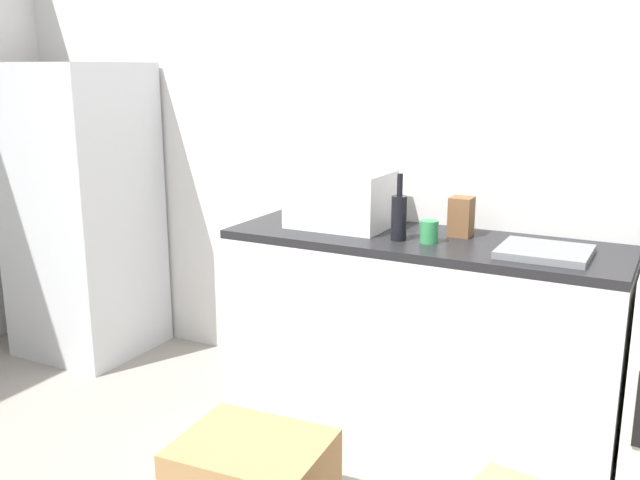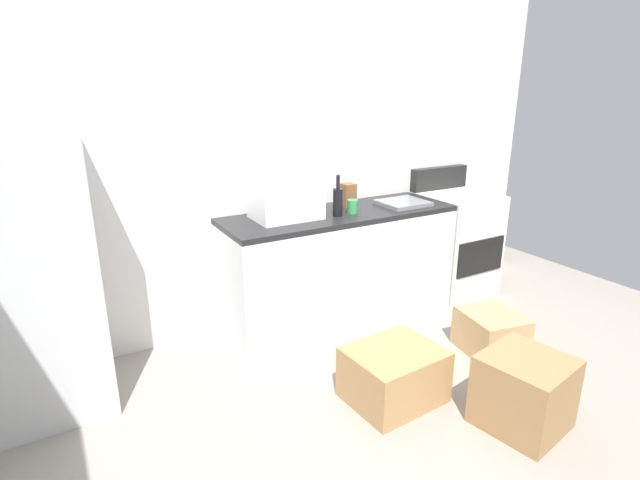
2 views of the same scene
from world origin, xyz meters
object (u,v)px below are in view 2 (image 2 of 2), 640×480
object	(u,v)px
cardboard_box_medium	(491,332)
cardboard_box_small	(394,374)
refrigerator	(27,271)
coffee_mug	(352,206)
stove_oven	(454,242)
cardboard_box_large	(524,392)
knife_block	(348,195)
microwave	(286,200)
wine_bottle	(338,201)

from	to	relation	value
cardboard_box_medium	cardboard_box_small	size ratio (longest dim) A/B	0.78
refrigerator	coffee_mug	bearing A→B (deg)	-0.73
stove_oven	cardboard_box_large	distance (m)	1.89
refrigerator	cardboard_box_medium	distance (m)	2.95
stove_oven	knife_block	distance (m)	1.20
cardboard_box_medium	cardboard_box_small	xyz separation A→B (m)	(-0.94, -0.09, 0.02)
refrigerator	cardboard_box_large	size ratio (longest dim) A/B	3.90
microwave	wine_bottle	xyz separation A→B (m)	(0.35, -0.13, -0.03)
wine_bottle	cardboard_box_large	world-z (taller)	wine_bottle
wine_bottle	knife_block	world-z (taller)	wine_bottle
cardboard_box_medium	wine_bottle	bearing A→B (deg)	131.67
stove_oven	cardboard_box_medium	bearing A→B (deg)	-120.07
stove_oven	coffee_mug	world-z (taller)	stove_oven
refrigerator	stove_oven	size ratio (longest dim) A/B	1.53
knife_block	refrigerator	bearing A→B (deg)	-175.72
coffee_mug	cardboard_box_small	bearing A→B (deg)	-108.56
cardboard_box_large	coffee_mug	bearing A→B (deg)	95.80
microwave	coffee_mug	size ratio (longest dim) A/B	4.60
cardboard_box_large	cardboard_box_small	size ratio (longest dim) A/B	0.81
knife_block	cardboard_box_large	xyz separation A→B (m)	(0.07, -1.69, -0.78)
cardboard_box_medium	microwave	bearing A→B (deg)	138.49
microwave	cardboard_box_small	distance (m)	1.39
refrigerator	cardboard_box_small	distance (m)	2.15
refrigerator	cardboard_box_large	world-z (taller)	refrigerator
wine_bottle	cardboard_box_small	size ratio (longest dim) A/B	0.56
wine_bottle	microwave	bearing A→B (deg)	159.42
cardboard_box_small	refrigerator	bearing A→B (deg)	151.25
microwave	coffee_mug	xyz separation A→B (m)	(0.49, -0.12, -0.09)
refrigerator	microwave	bearing A→B (deg)	3.23
coffee_mug	cardboard_box_medium	bearing A→B (deg)	-54.42
wine_bottle	knife_block	xyz separation A→B (m)	(0.22, 0.21, -0.02)
wine_bottle	cardboard_box_medium	distance (m)	1.42
refrigerator	cardboard_box_large	xyz separation A→B (m)	(2.26, -1.52, -0.63)
knife_block	coffee_mug	bearing A→B (deg)	-113.82
stove_oven	cardboard_box_medium	xyz separation A→B (m)	(-0.55, -0.94, -0.32)
wine_bottle	knife_block	bearing A→B (deg)	42.77
refrigerator	coffee_mug	world-z (taller)	refrigerator
knife_block	cardboard_box_small	size ratio (longest dim) A/B	0.34
cardboard_box_medium	cardboard_box_small	bearing A→B (deg)	-174.21
coffee_mug	cardboard_box_small	size ratio (longest dim) A/B	0.19
stove_oven	cardboard_box_small	distance (m)	1.83
cardboard_box_small	coffee_mug	bearing A→B (deg)	71.44
cardboard_box_small	cardboard_box_medium	bearing A→B (deg)	5.79
coffee_mug	knife_block	world-z (taller)	knife_block
refrigerator	cardboard_box_medium	bearing A→B (deg)	-18.03
stove_oven	coffee_mug	size ratio (longest dim) A/B	11.00
coffee_mug	cardboard_box_small	distance (m)	1.28
microwave	wine_bottle	bearing A→B (deg)	-20.58
stove_oven	cardboard_box_small	xyz separation A→B (m)	(-1.48, -1.04, -0.30)
microwave	cardboard_box_small	size ratio (longest dim) A/B	0.86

